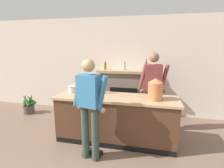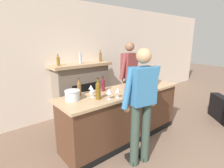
# 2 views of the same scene
# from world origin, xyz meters

# --- Properties ---
(wall_back_panel) EXTENTS (12.00, 0.07, 2.75)m
(wall_back_panel) POSITION_xyz_m (0.00, 4.10, 1.38)
(wall_back_panel) COLOR silver
(wall_back_panel) RESTS_ON ground_plane
(bar_counter) EXTENTS (2.47, 0.73, 0.95)m
(bar_counter) POSITION_xyz_m (0.16, 2.40, 0.48)
(bar_counter) COLOR #4E301F
(bar_counter) RESTS_ON ground_plane
(fireplace_stone) EXTENTS (1.49, 0.52, 1.61)m
(fireplace_stone) POSITION_xyz_m (0.12, 3.84, 0.66)
(fireplace_stone) COLOR #7C6E5E
(fireplace_stone) RESTS_ON ground_plane
(potted_plant_corner) EXTENTS (0.36, 0.38, 0.62)m
(potted_plant_corner) POSITION_xyz_m (-2.65, 3.32, 0.26)
(potted_plant_corner) COLOR #504441
(potted_plant_corner) RESTS_ON ground_plane
(person_customer) EXTENTS (0.65, 0.36, 1.75)m
(person_customer) POSITION_xyz_m (-0.14, 1.71, 0.97)
(person_customer) COLOR #324238
(person_customer) RESTS_ON ground_plane
(person_bartender) EXTENTS (0.66, 0.33, 1.81)m
(person_bartender) POSITION_xyz_m (0.88, 2.97, 1.01)
(person_bartender) COLOR #4C3E30
(person_bartender) RESTS_ON ground_plane
(copper_dispenser) EXTENTS (0.28, 0.32, 0.41)m
(copper_dispenser) POSITION_xyz_m (0.92, 2.37, 1.16)
(copper_dispenser) COLOR #CA7745
(copper_dispenser) RESTS_ON bar_counter
(ice_bucket_steel) EXTENTS (0.24, 0.24, 0.15)m
(ice_bucket_steel) POSITION_xyz_m (-0.80, 2.51, 1.03)
(ice_bucket_steel) COLOR silver
(ice_bucket_steel) RESTS_ON bar_counter
(wine_bottle_burgundy_dark) EXTENTS (0.07, 0.07, 0.27)m
(wine_bottle_burgundy_dark) POSITION_xyz_m (-0.15, 2.61, 1.08)
(wine_bottle_burgundy_dark) COLOR maroon
(wine_bottle_burgundy_dark) RESTS_ON bar_counter
(wine_bottle_riesling_slim) EXTENTS (0.08, 0.08, 0.34)m
(wine_bottle_riesling_slim) POSITION_xyz_m (-0.48, 2.29, 1.11)
(wine_bottle_riesling_slim) COLOR brown
(wine_bottle_riesling_slim) RESTS_ON bar_counter
(wine_bottle_cabernet_heavy) EXTENTS (0.06, 0.06, 0.29)m
(wine_bottle_cabernet_heavy) POSITION_xyz_m (-0.60, 2.66, 1.08)
(wine_bottle_cabernet_heavy) COLOR brown
(wine_bottle_cabernet_heavy) RESTS_ON bar_counter
(wine_glass_mid_counter) EXTENTS (0.08, 0.08, 0.18)m
(wine_glass_mid_counter) POSITION_xyz_m (0.92, 2.65, 1.08)
(wine_glass_mid_counter) COLOR silver
(wine_glass_mid_counter) RESTS_ON bar_counter
(wine_glass_front_left) EXTENTS (0.08, 0.08, 0.16)m
(wine_glass_front_left) POSITION_xyz_m (-0.20, 2.15, 1.07)
(wine_glass_front_left) COLOR silver
(wine_glass_front_left) RESTS_ON bar_counter
(wine_glass_by_dispenser) EXTENTS (0.08, 0.08, 0.17)m
(wine_glass_by_dispenser) POSITION_xyz_m (-0.50, 2.42, 1.08)
(wine_glass_by_dispenser) COLOR silver
(wine_glass_by_dispenser) RESTS_ON bar_counter
(wine_glass_back_row) EXTENTS (0.08, 0.08, 0.16)m
(wine_glass_back_row) POSITION_xyz_m (-0.41, 2.60, 1.07)
(wine_glass_back_row) COLOR silver
(wine_glass_back_row) RESTS_ON bar_counter
(wine_glass_front_right) EXTENTS (0.09, 0.09, 0.17)m
(wine_glass_front_right) POSITION_xyz_m (-0.35, 2.18, 1.08)
(wine_glass_front_right) COLOR silver
(wine_glass_front_right) RESTS_ON bar_counter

